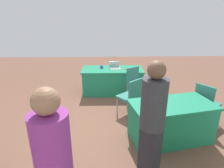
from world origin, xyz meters
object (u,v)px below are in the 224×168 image
Objects in this scene: table_foreground at (112,81)px; person_organiser at (54,167)px; yarn_ball at (102,67)px; scissors_red at (126,69)px; table_mid_right at (171,121)px; chair_tucked_right at (136,83)px; person_attendee_standing at (152,118)px; laptop_silver at (115,67)px; chair_by_pillar at (206,102)px; chair_near_front at (131,95)px.

person_organiser reaches higher than table_foreground.
scissors_red is at bearing 168.20° from yarn_ball.
table_mid_right is (-1.05, 2.41, 0.00)m from table_foreground.
person_organiser is at bearing 35.03° from chair_tucked_right.
laptop_silver is (0.37, -3.38, -0.21)m from person_attendee_standing.
chair_by_pillar is (-1.99, 1.88, 0.15)m from table_foreground.
yarn_ball is (0.72, -1.57, 0.28)m from chair_near_front.
chair_by_pillar is 2.42m from scissors_red.
chair_by_pillar is 9.09× the size of yarn_ball.
table_foreground is 1.97× the size of chair_by_pillar.
person_attendee_standing is 1.37m from person_organiser.
chair_near_front is 0.52× the size of person_attendee_standing.
chair_by_pillar is at bearing -90.75° from person_attendee_standing.
yarn_ball reaches higher than table_mid_right.
person_attendee_standing is at bearing -141.88° from person_organiser.
person_attendee_standing is at bearing 51.49° from chair_tucked_right.
yarn_ball is at bearing -31.37° from person_attendee_standing.
table_mid_right is at bearing 113.62° from table_foreground.
table_foreground is at bearing -97.80° from person_organiser.
chair_tucked_right reaches higher than laptop_silver.
table_mid_right is 2.46m from scissors_red.
chair_by_pillar is at bearing -138.02° from person_organiser.
chair_near_front is 0.81m from chair_tucked_right.
laptop_silver reaches higher than scissors_red.
person_organiser reaches higher than scissors_red.
scissors_red is at bearing -106.73° from chair_tucked_right.
chair_by_pillar is 0.53× the size of person_organiser.
yarn_ball is at bearing -93.22° from person_organiser.
chair_tucked_right is 0.96m from laptop_silver.
chair_near_front is at bearing 92.80° from laptop_silver.
yarn_ball reaches higher than scissors_red.
person_organiser is at bearing 71.35° from laptop_silver.
chair_by_pillar is at bearing -36.90° from scissors_red.
chair_near_front is 2.91m from person_organiser.
scissors_red is (1.59, -1.81, 0.23)m from chair_by_pillar.
table_foreground is 17.92× the size of yarn_ball.
laptop_silver is (0.98, -2.45, 0.42)m from table_mid_right.
table_foreground is at bearing -66.38° from table_mid_right.
chair_near_front is (0.66, -0.92, 0.16)m from table_mid_right.
chair_near_front is 1.64m from chair_by_pillar.
chair_near_front is 0.53× the size of person_organiser.
table_mid_right is at bearing -62.54° from scissors_red.
chair_tucked_right reaches higher than yarn_ball.
chair_near_front is at bearing -110.20° from person_organiser.
scissors_red is (-0.73, 0.15, -0.05)m from yarn_ball.
chair_tucked_right is at bearing -60.09° from scissors_red.
chair_near_front is at bearing -42.48° from person_attendee_standing.
person_attendee_standing reaches higher than chair_by_pillar.
chair_near_front is 1.91m from person_attendee_standing.
chair_near_front reaches higher than scissors_red.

